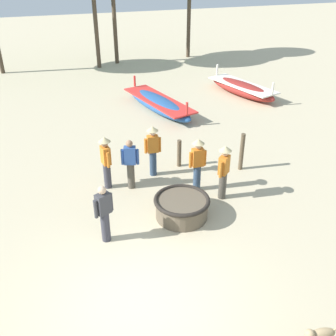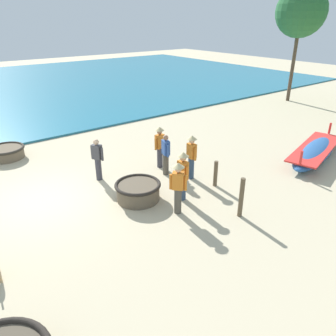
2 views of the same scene
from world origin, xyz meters
name	(u,v)px [view 2 (image 2 of 2)]	position (x,y,z in m)	size (l,w,h in m)	color
ground_plane	(42,201)	(0.00, 0.00, 0.00)	(80.00, 80.00, 0.00)	#C6B793
sea	(12,89)	(-19.72, 4.00, 0.05)	(28.00, 52.00, 0.10)	teal
coracle_weathered	(138,191)	(1.81, 2.56, 0.32)	(1.51, 1.51, 0.59)	brown
coracle_far_left	(6,152)	(-4.51, 0.02, 0.27)	(1.51, 1.51, 0.49)	brown
long_boat_ochre_hull	(315,152)	(3.44, 10.36, 0.30)	(2.35, 4.83, 1.01)	#285693
fisherman_hauling	(166,154)	(0.85, 4.42, 0.84)	(0.51, 0.30, 1.57)	#4C473D
fisherman_crouching	(160,144)	(0.18, 4.64, 0.96)	(0.36, 0.52, 1.67)	#383842
fisherman_with_hat	(98,158)	(-0.29, 2.21, 0.84)	(0.49, 0.35, 1.57)	#383842
fisherman_standing_right	(178,185)	(3.23, 3.08, 0.96)	(0.42, 0.39, 1.67)	#4C473D
fisherman_by_coracle	(183,173)	(2.69, 3.71, 0.96)	(0.53, 0.36, 1.67)	#2D425B
fisherman_standing_left	(192,154)	(1.68, 4.96, 0.96)	(0.53, 0.36, 1.67)	#2D425B
mooring_post_shoreline	(216,174)	(2.65, 5.25, 0.47)	(0.14, 0.14, 0.94)	brown
mooring_post_mid_beach	(241,198)	(4.50, 4.45, 0.63)	(0.14, 0.14, 1.26)	brown
tree_left_mid	(301,12)	(-3.49, 18.66, 5.75)	(3.25, 3.25, 7.40)	#4C3D2D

